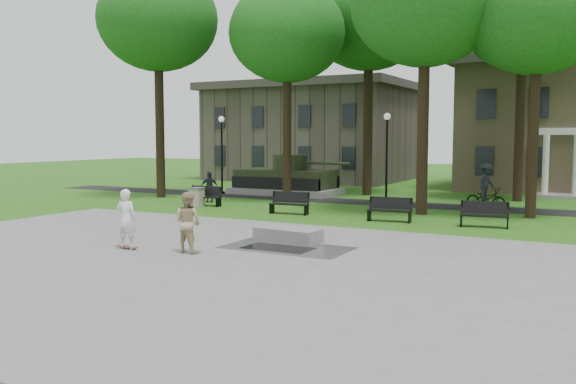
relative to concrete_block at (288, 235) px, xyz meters
name	(u,v)px	position (x,y,z in m)	size (l,w,h in m)	color
ground	(257,235)	(-1.70, 0.84, -0.24)	(120.00, 120.00, 0.00)	#2A4E12
plaza	(166,259)	(-1.70, -4.16, -0.23)	(22.00, 16.00, 0.02)	gray
footpath	(375,203)	(-1.70, 12.84, -0.24)	(44.00, 2.60, 0.01)	black
building_left	(310,135)	(-12.70, 27.34, 3.35)	(15.00, 10.00, 7.20)	#4C443D
tree_0	(158,21)	(-13.70, 9.84, 9.78)	(6.80, 6.80, 12.97)	black
tree_1	(287,33)	(-6.20, 11.34, 8.71)	(6.20, 6.20, 11.63)	black
tree_2	(425,3)	(1.80, 9.34, 9.07)	(6.60, 6.60, 12.16)	black
tree_3	(538,14)	(6.30, 10.34, 8.35)	(6.00, 6.00, 11.19)	black
tree_4	(369,19)	(-3.70, 16.84, 10.15)	(7.20, 7.20, 13.50)	black
tree_5	(523,20)	(4.80, 17.34, 9.42)	(6.40, 6.40, 12.44)	black
lamp_left	(222,148)	(-11.70, 13.14, 2.55)	(0.36, 0.36, 4.73)	black
lamp_mid	(387,150)	(-1.20, 13.14, 2.55)	(0.36, 0.36, 4.73)	black
tank_monument	(286,180)	(-8.15, 14.84, 0.61)	(7.45, 3.40, 2.40)	gray
puddle	(278,248)	(0.30, -1.21, -0.22)	(2.20, 1.20, 0.00)	black
concrete_block	(288,235)	(0.00, 0.00, 0.00)	(2.20, 1.00, 0.45)	gray
skateboard	(127,248)	(-3.78, -3.53, -0.19)	(0.78, 0.20, 0.07)	brown
skateboarder	(126,219)	(-3.83, -3.48, 0.71)	(0.68, 0.45, 1.86)	white
friend_watching	(188,222)	(-1.74, -3.10, 0.69)	(0.89, 0.69, 1.83)	tan
pedestrian_walker	(209,187)	(-9.62, 8.92, 0.57)	(0.96, 0.40, 1.64)	black
cyclist	(486,191)	(4.06, 12.41, 0.67)	(2.16, 1.31, 2.23)	black
park_bench_0	(205,195)	(-8.80, 7.44, 0.28)	(1.82, 0.61, 1.00)	black
park_bench_1	(290,203)	(-3.45, 6.55, 0.28)	(1.83, 0.67, 1.00)	black
park_bench_2	(390,209)	(1.35, 6.37, 0.28)	(1.84, 0.70, 1.00)	black
park_bench_3	(485,214)	(5.09, 6.57, 0.28)	(1.85, 0.79, 1.00)	black
trash_bin	(197,197)	(-9.00, 6.97, 0.24)	(0.73, 0.73, 0.96)	gray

